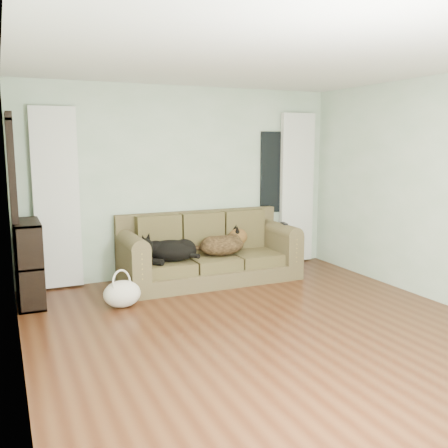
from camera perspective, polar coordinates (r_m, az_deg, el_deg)
name	(u,v)px	position (r m, az deg, el deg)	size (l,w,h in m)	color
floor	(271,333)	(5.02, 5.42, -12.25)	(5.00, 5.00, 0.00)	#3D1C0E
ceiling	(276,56)	(4.73, 5.92, 18.51)	(5.00, 5.00, 0.00)	white
wall_back	(183,182)	(6.97, -4.65, 4.82)	(4.50, 0.04, 2.60)	silver
wall_left	(14,215)	(4.08, -22.91, 0.98)	(0.04, 5.00, 2.60)	silver
wall_right	(448,191)	(6.13, 24.25, 3.43)	(0.04, 5.00, 2.60)	silver
curtain_left	(57,199)	(6.53, -18.60, 2.75)	(0.55, 0.08, 2.25)	silver
curtain_right	(297,188)	(7.70, 8.31, 4.06)	(0.55, 0.08, 2.25)	silver
window_pane	(275,172)	(7.55, 5.90, 5.90)	(0.50, 0.03, 1.20)	black
door_casing	(14,213)	(6.15, -22.83, 1.19)	(0.07, 0.60, 2.10)	black
sofa	(210,248)	(6.67, -1.59, -2.74)	(2.35, 1.01, 0.96)	#43412B
dog_black_lab	(169,251)	(6.39, -6.36, -3.06)	(0.65, 0.45, 0.28)	black
dog_shepherd	(224,244)	(6.71, -0.04, -2.31)	(0.66, 0.47, 0.29)	black
tv_remote	(284,223)	(6.97, 6.89, 0.06)	(0.04, 0.16, 0.02)	black
tote_bag	(122,293)	(5.79, -11.58, -7.77)	(0.42, 0.33, 0.31)	beige
bookshelf	(28,261)	(6.13, -21.45, -3.98)	(0.29, 0.77, 0.96)	black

